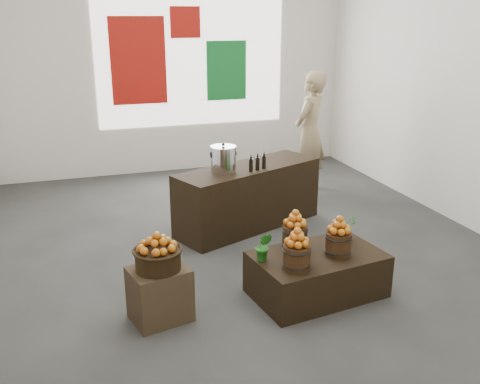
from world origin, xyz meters
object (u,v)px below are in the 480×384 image
object	(u,v)px
display_table	(317,274)
wicker_basket	(158,260)
counter	(248,197)
shopper	(310,132)
crate	(160,294)
stock_pot_left	(223,160)

from	to	relation	value
display_table	wicker_basket	bearing A→B (deg)	171.08
counter	shopper	distance (m)	1.85
crate	counter	size ratio (longest dim) A/B	0.25
shopper	stock_pot_left	bearing A→B (deg)	-4.89
wicker_basket	shopper	xyz separation A→B (m)	(2.84, 3.00, 0.33)
crate	stock_pot_left	world-z (taller)	stock_pot_left
wicker_basket	shopper	bearing A→B (deg)	46.53
stock_pot_left	counter	bearing A→B (deg)	22.44
wicker_basket	crate	bearing A→B (deg)	0.00
display_table	counter	xyz separation A→B (m)	(-0.06, 1.89, 0.19)
counter	shopper	bearing A→B (deg)	17.09
crate	display_table	xyz separation A→B (m)	(1.54, -0.02, -0.03)
crate	shopper	size ratio (longest dim) A/B	0.27
crate	stock_pot_left	bearing A→B (deg)	57.29
display_table	shopper	xyz separation A→B (m)	(1.30, 3.02, 0.71)
wicker_basket	counter	world-z (taller)	counter
crate	display_table	size ratio (longest dim) A/B	0.40
display_table	stock_pot_left	bearing A→B (deg)	95.93
display_table	shopper	size ratio (longest dim) A/B	0.67
wicker_basket	counter	xyz separation A→B (m)	(1.48, 1.87, -0.19)
display_table	counter	world-z (taller)	counter
crate	counter	bearing A→B (deg)	51.74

